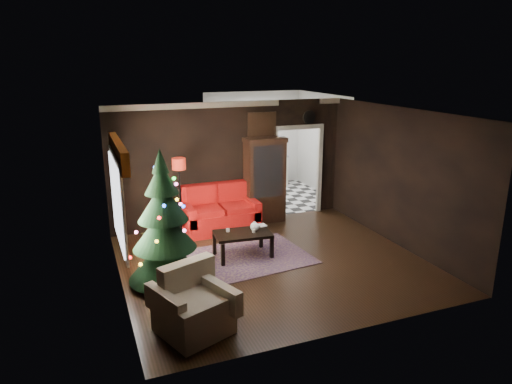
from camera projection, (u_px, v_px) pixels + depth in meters
name	position (u px, v px, depth m)	size (l,w,h in m)	color
floor	(273.00, 263.00, 8.76)	(5.50, 5.50, 0.00)	black
ceiling	(275.00, 113.00, 7.99)	(5.50, 5.50, 0.00)	white
wall_back	(231.00, 164.00, 10.62)	(5.50, 5.50, 0.00)	black
wall_front	(350.00, 240.00, 6.14)	(5.50, 5.50, 0.00)	black
wall_left	(116.00, 209.00, 7.41)	(5.50, 5.50, 0.00)	black
wall_right	(400.00, 178.00, 9.34)	(5.50, 5.50, 0.00)	black
doorway	(297.00, 172.00, 11.31)	(1.10, 0.10, 2.10)	beige
left_window	(117.00, 202.00, 7.59)	(0.05, 1.60, 1.40)	white
valance	(118.00, 152.00, 7.40)	(0.12, 2.10, 0.35)	#8A3D0E
kitchen_floor	(272.00, 197.00, 12.94)	(3.00, 3.00, 0.00)	white
kitchen_window	(254.00, 129.00, 13.77)	(0.70, 0.06, 0.70)	white
rug	(245.00, 258.00, 8.97)	(2.39, 1.74, 0.01)	#614655
loveseat	(220.00, 209.00, 10.32)	(1.70, 0.90, 1.00)	maroon
curio_cabinet	(265.00, 182.00, 10.80)	(0.90, 0.45, 1.90)	black
floor_lamp	(180.00, 200.00, 9.81)	(0.31, 0.31, 1.81)	black
christmas_tree	(164.00, 225.00, 7.69)	(1.26, 1.26, 2.41)	#163915
armchair	(193.00, 302.00, 6.43)	(0.91, 0.91, 0.93)	tan
coffee_table	(243.00, 244.00, 8.98)	(1.07, 0.64, 0.48)	black
teapot	(254.00, 226.00, 8.98)	(0.19, 0.19, 0.18)	white
cup_a	(228.00, 230.00, 8.95)	(0.07, 0.07, 0.06)	silver
cup_b	(254.00, 231.00, 8.93)	(0.07, 0.07, 0.06)	white
book	(259.00, 221.00, 9.24)	(0.14, 0.01, 0.20)	tan
wall_clock	(309.00, 117.00, 10.99)	(0.32, 0.32, 0.06)	white
painting	(262.00, 125.00, 10.61)	(0.62, 0.05, 0.52)	#B38347
kitchen_counter	(257.00, 172.00, 13.89)	(1.80, 0.60, 0.90)	white
kitchen_table	(267.00, 188.00, 12.46)	(0.70, 0.70, 0.75)	brown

